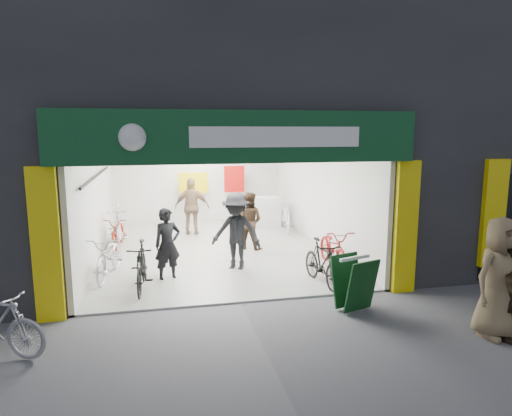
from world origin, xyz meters
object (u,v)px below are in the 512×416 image
object	(u,v)px
bike_right_front	(322,263)
sandwich_board	(354,282)
bike_left_front	(109,256)
pedestrian_near	(499,278)

from	to	relation	value
bike_right_front	sandwich_board	world-z (taller)	sandwich_board
bike_left_front	bike_right_front	xyz separation A→B (m)	(4.30, -1.52, 0.00)
pedestrian_near	sandwich_board	bearing A→B (deg)	130.34
bike_right_front	sandwich_board	distance (m)	1.33
pedestrian_near	sandwich_board	distance (m)	2.28
bike_right_front	pedestrian_near	xyz separation A→B (m)	(1.81, -2.77, 0.46)
bike_right_front	pedestrian_near	size ratio (longest dim) A/B	0.85
bike_right_front	sandwich_board	bearing A→B (deg)	-91.10
bike_right_front	bike_left_front	bearing A→B (deg)	155.28
bike_right_front	pedestrian_near	bearing A→B (deg)	-62.08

